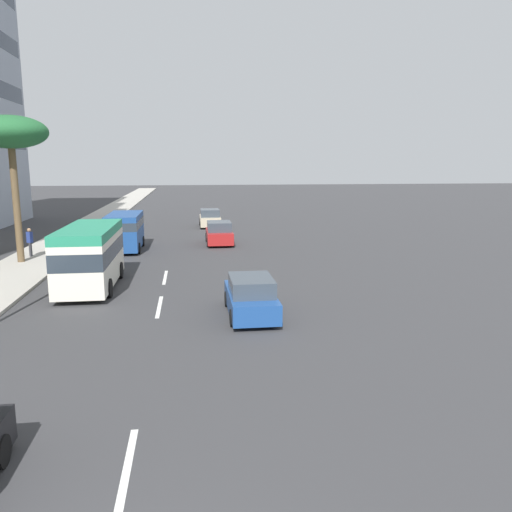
% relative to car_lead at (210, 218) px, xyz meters
% --- Properties ---
extents(ground_plane, '(198.00, 198.00, 0.00)m').
position_rel_car_lead_xyz_m(ground_plane, '(-10.31, 3.19, -0.77)').
color(ground_plane, '#38383A').
extents(sidewalk_right, '(162.00, 3.80, 0.15)m').
position_rel_car_lead_xyz_m(sidewalk_right, '(-10.31, 11.11, -0.70)').
color(sidewalk_right, '#B2ADA3').
rests_on(sidewalk_right, ground_plane).
extents(lane_stripe_near, '(3.20, 0.16, 0.01)m').
position_rel_car_lead_xyz_m(lane_stripe_near, '(-37.48, 3.19, -0.77)').
color(lane_stripe_near, silver).
rests_on(lane_stripe_near, ground_plane).
extents(lane_stripe_mid, '(3.20, 0.16, 0.01)m').
position_rel_car_lead_xyz_m(lane_stripe_mid, '(-26.06, 3.19, -0.77)').
color(lane_stripe_mid, silver).
rests_on(lane_stripe_mid, ground_plane).
extents(lane_stripe_far, '(3.20, 0.16, 0.01)m').
position_rel_car_lead_xyz_m(lane_stripe_far, '(-20.64, 3.19, -0.77)').
color(lane_stripe_far, silver).
rests_on(lane_stripe_far, ground_plane).
extents(car_lead, '(4.12, 1.90, 1.64)m').
position_rel_car_lead_xyz_m(car_lead, '(0.00, 0.00, 0.00)').
color(car_lead, beige).
rests_on(car_lead, ground_plane).
extents(car_second, '(4.13, 1.89, 1.65)m').
position_rel_car_lead_xyz_m(car_second, '(-10.14, -0.24, 0.01)').
color(car_second, '#A51E1E').
rests_on(car_second, ground_plane).
extents(minibus_third, '(6.50, 2.36, 2.93)m').
position_rel_car_lead_xyz_m(minibus_third, '(-22.40, 6.52, 0.84)').
color(minibus_third, silver).
rests_on(minibus_third, ground_plane).
extents(car_fourth, '(4.19, 1.82, 1.55)m').
position_rel_car_lead_xyz_m(car_fourth, '(-27.74, -0.40, -0.04)').
color(car_fourth, '#1E478C').
rests_on(car_fourth, ground_plane).
extents(van_sixth, '(5.11, 2.21, 2.47)m').
position_rel_car_lead_xyz_m(van_sixth, '(-11.90, 6.21, 0.64)').
color(van_sixth, '#1E478C').
rests_on(van_sixth, ground_plane).
extents(pedestrian_near_lamp, '(0.34, 0.38, 1.75)m').
position_rel_car_lead_xyz_m(pedestrian_near_lamp, '(-14.30, 11.62, 0.35)').
color(pedestrian_near_lamp, '#333338').
rests_on(pedestrian_near_lamp, sidewalk_right).
extents(palm_tree, '(4.06, 4.06, 8.29)m').
position_rel_car_lead_xyz_m(palm_tree, '(-16.01, 11.67, 6.62)').
color(palm_tree, brown).
rests_on(palm_tree, sidewalk_right).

